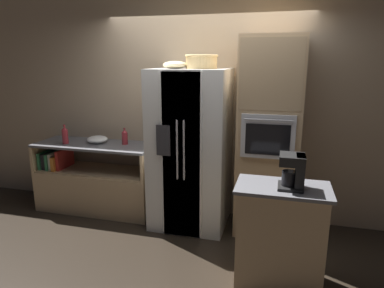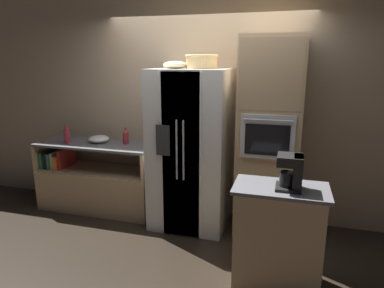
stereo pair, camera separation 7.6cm
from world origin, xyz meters
name	(u,v)px [view 1 (the left image)]	position (x,y,z in m)	size (l,w,h in m)	color
ground_plane	(197,224)	(0.00, 0.00, 0.00)	(20.00, 20.00, 0.00)	black
wall_back	(206,107)	(0.00, 0.43, 1.40)	(12.00, 0.06, 2.80)	tan
counter_left	(97,185)	(-1.42, 0.10, 0.33)	(1.58, 0.60, 0.91)	tan
refrigerator	(190,150)	(-0.09, 0.02, 0.94)	(0.88, 0.78, 1.88)	white
wall_oven	(269,138)	(0.81, 0.09, 1.12)	(0.67, 0.67, 2.23)	tan
island_counter	(280,236)	(0.98, -0.92, 0.47)	(0.79, 0.47, 0.93)	tan
wicker_basket	(202,61)	(0.04, 0.04, 1.96)	(0.37, 0.37, 0.15)	tan
fruit_bowl	(175,65)	(-0.25, -0.03, 1.92)	(0.27, 0.27, 0.08)	beige
bottle_tall	(125,137)	(-1.01, 0.17, 1.01)	(0.08, 0.08, 0.21)	maroon
bottle_short	(65,135)	(-1.77, 0.00, 1.03)	(0.08, 0.08, 0.25)	maroon
mixing_bowl	(97,139)	(-1.39, 0.15, 0.96)	(0.27, 0.27, 0.09)	white
coffee_maker	(294,170)	(1.06, -0.95, 1.09)	(0.21, 0.22, 0.29)	black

